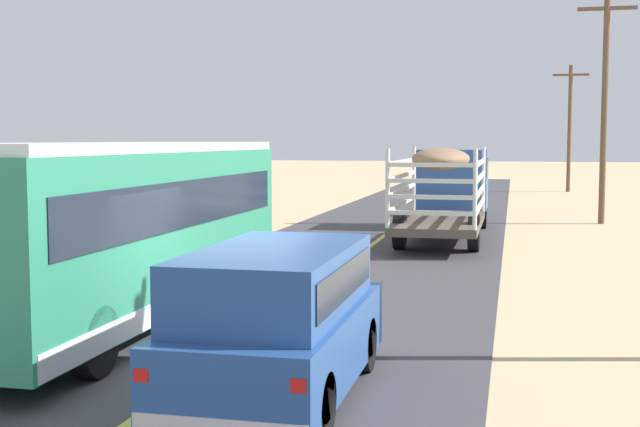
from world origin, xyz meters
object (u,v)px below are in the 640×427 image
Objects in this scene: livestock_truck at (448,183)px; power_pole_far at (570,124)px; bus at (124,227)px; car_far at (452,199)px; suv_near at (278,315)px; power_pole_mid at (605,102)px.

power_pole_far is at bearing 77.99° from livestock_truck.
bus is 1.26× the size of power_pole_far.
car_far is (4.08, 23.49, -1.05)m from bus.
suv_near is at bearing -43.26° from bus.
power_pole_mid is (10.05, 20.95, 3.01)m from bus.
power_pole_far is (5.58, 26.21, 2.47)m from livestock_truck.
bus is at bearing 136.74° from suv_near.
livestock_truck is 26.91m from power_pole_far.
livestock_truck is at bearing -87.09° from car_far.
bus reaches higher than car_far.
livestock_truck is 1.09× the size of power_pole_mid.
suv_near is 0.48× the size of livestock_truck.
bus is at bearing -105.80° from livestock_truck.
bus is 23.43m from power_pole_mid.
power_pole_mid is 21.08m from power_pole_far.
power_pole_mid is (5.58, 5.13, 2.96)m from livestock_truck.
power_pole_mid reaches higher than suv_near.
car_far is 7.65m from power_pole_mid.
bus is 1.12× the size of power_pole_mid.
power_pole_far reaches higher than bus.
suv_near reaches higher than car_far.
bus is 2.27× the size of car_far.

